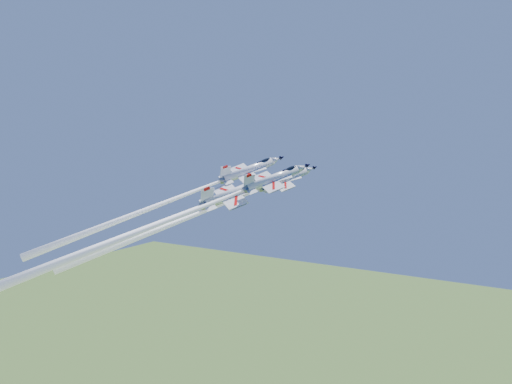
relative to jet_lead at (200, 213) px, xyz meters
The scene contains 4 objects.
jet_lead is the anchor object (origin of this frame).
jet_left 8.67m from the jet_lead, behind, with size 25.14×37.69×40.79m.
jet_right 8.49m from the jet_lead, 92.17° to the right, with size 26.64×40.59×45.87m.
jet_slot 10.33m from the jet_lead, 126.22° to the right, with size 26.90×39.58×40.59m.
Camera 1 is at (63.99, -103.73, 106.17)m, focal length 40.00 mm.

